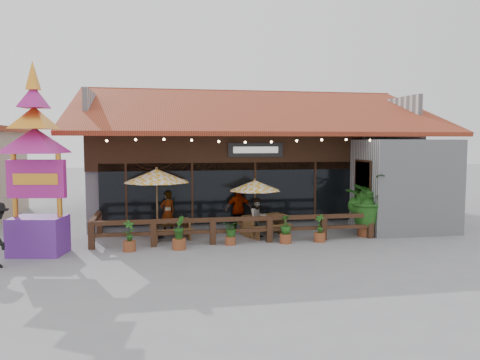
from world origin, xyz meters
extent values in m
plane|color=gray|center=(0.00, 0.00, 0.00)|extent=(100.00, 100.00, 0.00)
cube|color=silver|center=(0.00, 7.00, 2.00)|extent=(14.00, 10.00, 4.00)
cube|color=#331A10|center=(-1.50, 1.92, 3.20)|extent=(11.00, 0.16, 1.60)
cube|color=black|center=(-1.50, 1.90, 1.50)|extent=(10.00, 0.12, 2.40)
cube|color=#E6A367|center=(-1.50, 2.10, 1.50)|extent=(9.80, 0.05, 2.20)
cube|color=silver|center=(5.25, 0.65, 1.80)|extent=(3.50, 2.70, 3.60)
cube|color=red|center=(3.44, 0.50, 2.00)|extent=(0.06, 1.20, 1.50)
cube|color=#331A10|center=(3.43, 0.50, 2.00)|extent=(0.04, 1.34, 1.64)
cube|color=#9B3E23|center=(0.00, 3.50, 4.90)|extent=(15.50, 7.05, 2.37)
cube|color=#9B3E23|center=(0.00, 10.50, 4.90)|extent=(15.50, 7.05, 2.37)
cube|color=#9B3E23|center=(0.00, 7.00, 6.02)|extent=(15.50, 0.30, 0.12)
cube|color=silver|center=(-7.00, 7.00, 4.70)|extent=(0.20, 9.00, 1.80)
cube|color=silver|center=(7.00, 7.00, 4.70)|extent=(0.20, 9.00, 1.80)
cube|color=black|center=(-0.50, 1.80, 3.20)|extent=(2.20, 0.10, 0.55)
cube|color=silver|center=(-0.50, 1.74, 3.20)|extent=(1.80, 0.02, 0.25)
cube|color=#331A10|center=(-5.50, 1.86, 1.50)|extent=(0.08, 0.08, 2.40)
cube|color=#331A10|center=(-3.00, 1.86, 1.50)|extent=(0.08, 0.08, 2.40)
cube|color=#331A10|center=(-0.50, 1.86, 1.50)|extent=(0.08, 0.08, 2.40)
cube|color=#331A10|center=(2.00, 1.86, 1.50)|extent=(0.08, 0.08, 2.40)
sphere|color=#E8BC80|center=(-6.00, 0.08, 3.55)|extent=(0.09, 0.09, 0.09)
sphere|color=#E8BC80|center=(-5.05, 0.08, 3.59)|extent=(0.09, 0.09, 0.09)
sphere|color=#E8BC80|center=(-4.10, 0.08, 3.60)|extent=(0.09, 0.09, 0.09)
sphere|color=#E8BC80|center=(-3.15, 0.08, 3.57)|extent=(0.09, 0.09, 0.09)
sphere|color=#E8BC80|center=(-2.20, 0.08, 3.53)|extent=(0.09, 0.09, 0.09)
sphere|color=#E8BC80|center=(-1.25, 0.08, 3.50)|extent=(0.09, 0.09, 0.09)
sphere|color=#E8BC80|center=(-0.30, 0.08, 3.51)|extent=(0.09, 0.09, 0.09)
sphere|color=#E8BC80|center=(0.65, 0.08, 3.55)|extent=(0.09, 0.09, 0.09)
sphere|color=#E8BC80|center=(1.60, 0.08, 3.59)|extent=(0.09, 0.09, 0.09)
sphere|color=#E8BC80|center=(2.55, 0.08, 3.60)|extent=(0.09, 0.09, 0.09)
sphere|color=#E8BC80|center=(3.50, 0.08, 3.57)|extent=(0.09, 0.09, 0.09)
cube|color=#432717|center=(-6.50, -0.50, 0.45)|extent=(0.20, 0.20, 0.90)
cube|color=#432717|center=(-4.50, -0.50, 0.45)|extent=(0.20, 0.20, 0.90)
cube|color=#432717|center=(-2.50, -0.50, 0.45)|extent=(0.20, 0.20, 0.90)
cube|color=#432717|center=(-0.50, -0.50, 0.45)|extent=(0.20, 0.20, 0.90)
cube|color=#432717|center=(1.50, -0.50, 0.45)|extent=(0.20, 0.20, 0.90)
cube|color=#432717|center=(3.30, -0.50, 0.45)|extent=(0.20, 0.20, 0.90)
cube|color=#432717|center=(-1.60, -0.50, 0.85)|extent=(9.80, 0.16, 0.14)
cube|color=#432717|center=(-1.60, -0.50, 0.45)|extent=(9.80, 0.12, 0.12)
cube|color=#432717|center=(-6.50, 0.75, 0.85)|extent=(0.16, 2.50, 0.14)
cube|color=#432717|center=(-6.50, 1.90, 0.45)|extent=(0.20, 0.20, 0.90)
cylinder|color=brown|center=(-4.36, 0.85, 1.23)|extent=(0.06, 0.06, 2.46)
cone|color=yellow|center=(-4.36, 0.85, 2.30)|extent=(3.24, 3.24, 0.48)
sphere|color=brown|center=(-4.36, 0.85, 2.56)|extent=(0.11, 0.11, 0.11)
cylinder|color=black|center=(-4.36, 0.85, 0.03)|extent=(0.47, 0.47, 0.06)
cylinder|color=brown|center=(-0.72, 0.88, 1.00)|extent=(0.05, 0.05, 2.01)
cone|color=yellow|center=(-0.72, 0.88, 1.88)|extent=(2.35, 2.35, 0.39)
sphere|color=brown|center=(-0.72, 0.88, 2.10)|extent=(0.09, 0.09, 0.09)
cylinder|color=black|center=(-0.72, 0.88, 0.03)|extent=(0.38, 0.38, 0.05)
cube|color=brown|center=(-3.88, 0.70, 0.67)|extent=(1.52, 0.87, 0.05)
cube|color=brown|center=(-4.51, 0.62, 0.33)|extent=(0.16, 0.64, 0.67)
cube|color=brown|center=(-3.25, 0.79, 0.33)|extent=(0.16, 0.64, 0.67)
cube|color=brown|center=(-3.81, 0.21, 0.40)|extent=(1.47, 0.44, 0.05)
cube|color=brown|center=(-3.94, 1.19, 0.40)|extent=(1.47, 0.44, 0.05)
cube|color=brown|center=(-0.40, 0.62, 0.74)|extent=(1.77, 1.22, 0.06)
cube|color=brown|center=(-1.06, 0.40, 0.37)|extent=(0.30, 0.69, 0.74)
cube|color=brown|center=(0.27, 0.84, 0.37)|extent=(0.30, 0.69, 0.74)
cube|color=brown|center=(-0.22, 0.09, 0.44)|extent=(1.62, 0.78, 0.05)
cube|color=brown|center=(-0.57, 1.14, 0.44)|extent=(1.62, 0.78, 0.05)
cube|color=#642895|center=(-8.03, -0.92, 0.59)|extent=(1.78, 1.47, 1.19)
cube|color=#B02084|center=(-8.03, -0.92, 2.37)|extent=(1.79, 0.58, 1.19)
cube|color=orange|center=(-8.03, -1.06, 2.37)|extent=(1.36, 0.29, 0.35)
cylinder|color=orange|center=(-8.72, -0.92, 2.18)|extent=(0.16, 0.16, 1.98)
cylinder|color=orange|center=(-7.34, -0.92, 2.18)|extent=(0.16, 0.16, 1.98)
pyramid|color=#B02084|center=(-8.03, -0.92, 3.96)|extent=(2.79, 2.79, 0.79)
pyramid|color=orange|center=(-8.03, -0.92, 4.60)|extent=(1.97, 1.97, 0.69)
pyramid|color=#B02084|center=(-8.03, -0.92, 5.24)|extent=(1.28, 1.28, 0.69)
pyramid|color=orange|center=(-8.03, -0.92, 5.98)|extent=(0.58, 0.58, 0.89)
cylinder|color=brown|center=(3.32, -0.13, 0.23)|extent=(0.63, 0.63, 0.46)
imported|color=#265B1A|center=(3.32, -0.13, 1.41)|extent=(2.15, 2.04, 1.89)
sphere|color=#265B1A|center=(3.48, -0.23, 1.05)|extent=(0.63, 0.63, 0.63)
sphere|color=#265B1A|center=(3.20, 0.02, 1.26)|extent=(0.55, 0.55, 0.55)
imported|color=#331A10|center=(-3.96, 1.67, 0.82)|extent=(0.71, 0.60, 1.64)
imported|color=#331A10|center=(-0.73, 0.32, 0.73)|extent=(0.83, 0.72, 1.47)
imported|color=#331A10|center=(-1.23, 1.52, 0.89)|extent=(1.07, 0.49, 1.78)
cylinder|color=brown|center=(-5.27, -1.00, 0.16)|extent=(0.41, 0.41, 0.33)
imported|color=#265B1A|center=(-5.27, -1.00, 0.67)|extent=(0.42, 0.36, 0.68)
cylinder|color=brown|center=(-3.68, -1.05, 0.18)|extent=(0.45, 0.45, 0.36)
imported|color=#265B1A|center=(-3.68, -1.05, 0.73)|extent=(0.39, 0.45, 0.74)
cylinder|color=brown|center=(-1.92, -0.68, 0.14)|extent=(0.36, 0.36, 0.29)
imported|color=#265B1A|center=(-1.92, -0.68, 0.58)|extent=(0.59, 0.53, 0.59)
cylinder|color=brown|center=(0.00, -0.80, 0.16)|extent=(0.41, 0.41, 0.33)
imported|color=#265B1A|center=(0.00, -0.80, 0.67)|extent=(0.49, 0.49, 0.68)
cylinder|color=brown|center=(1.25, -0.79, 0.16)|extent=(0.40, 0.40, 0.32)
imported|color=#265B1A|center=(1.25, -0.79, 0.65)|extent=(0.38, 0.42, 0.66)
camera|label=1|loc=(-4.46, -16.23, 3.52)|focal=35.00mm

